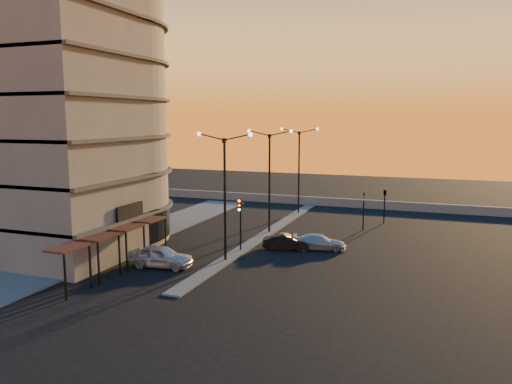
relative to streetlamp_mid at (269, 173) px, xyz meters
The scene contains 14 objects.
ground 11.46m from the streetlamp_mid, 90.00° to the right, with size 120.00×120.00×0.00m, color black.
sidewalk_west 13.30m from the streetlamp_mid, 150.26° to the right, with size 5.00×40.00×0.12m, color #4F4F4C.
median 5.53m from the streetlamp_mid, 90.00° to the left, with size 1.20×36.00×0.12m, color #4F4F4C.
parapet 16.91m from the streetlamp_mid, 82.87° to the left, with size 44.00×0.50×1.00m, color slate.
building 18.31m from the streetlamp_mid, 144.54° to the right, with size 14.35×17.08×25.00m.
streetlamp_near 10.00m from the streetlamp_mid, 90.00° to the right, with size 4.32×0.32×9.51m.
streetlamp_mid is the anchor object (origin of this frame).
streetlamp_far 10.00m from the streetlamp_mid, 90.00° to the left, with size 4.32×0.32×9.51m.
traffic_light_main 7.62m from the streetlamp_mid, 90.00° to the right, with size 0.28×0.44×4.25m.
signal_east_a 9.67m from the streetlamp_mid, 26.57° to the left, with size 0.13×0.16×3.60m.
signal_east_b 12.67m from the streetlamp_mid, 40.10° to the left, with size 0.42×1.99×3.60m.
car_hatchback 14.32m from the streetlamp_mid, 105.83° to the right, with size 1.84×4.57×1.56m, color silver.
car_sedan 7.90m from the streetlamp_mid, 58.16° to the right, with size 1.31×3.75×1.24m, color black.
car_wagon 8.76m from the streetlamp_mid, 37.09° to the right, with size 1.72×4.23×1.23m, color #ABADB2.
Camera 1 is at (14.62, -32.75, 10.44)m, focal length 35.00 mm.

